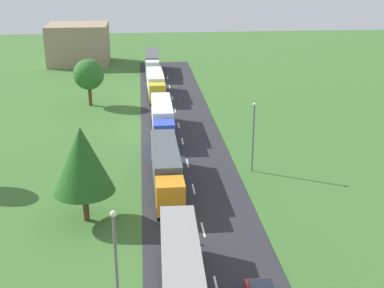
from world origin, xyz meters
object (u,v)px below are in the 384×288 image
Objects in this scene: truck_fourth at (156,83)px; distant_building at (79,44)px; truck_third at (162,117)px; lamppost_second at (253,133)px; tree_oak at (89,75)px; lamppost_lead at (117,276)px; truck_second at (166,167)px; truck_fifth at (152,62)px; tree_maple at (82,160)px; truck_lead at (182,278)px.

truck_fourth is 1.00× the size of distant_building.
truck_third is 15.95m from lamppost_second.
distant_building is at bearing 98.63° from tree_oak.
lamppost_lead is 0.73× the size of distant_building.
truck_second reaches higher than truck_third.
truck_fifth is 2.08× the size of tree_oak.
truck_fourth is 0.83× the size of truck_fifth.
truck_third is (0.32, 16.53, -0.04)m from truck_second.
tree_maple is at bearing -83.58° from distant_building.
truck_lead is at bearing -78.45° from tree_oak.
lamppost_lead is 1.06× the size of tree_maple.
lamppost_lead reaches higher than truck_fourth.
truck_lead is 1.60× the size of lamppost_lead.
truck_lead reaches higher than truck_fourth.
truck_lead is 14.75m from tree_maple.
truck_third is 1.56× the size of tree_maple.
distant_building is at bearing 97.49° from lamppost_lead.
truck_second is at bearing 80.28° from lamppost_lead.
truck_lead is 23.53m from lamppost_second.
truck_second is 35.14m from truck_fourth.
lamppost_second is at bearing -56.26° from truck_third.
tree_oak is at bearing 101.55° from truck_lead.
truck_fourth is 17.05m from truck_fifth.
truck_lead is 2.01× the size of tree_oak.
truck_lead is at bearing -59.87° from tree_maple.
tree_oak reaches higher than truck_lead.
tree_oak is (-19.04, 27.41, 0.54)m from lamppost_second.
lamppost_lead is (-3.67, -73.86, 2.70)m from truck_fifth.
tree_maple is (-16.23, -9.22, 1.35)m from lamppost_second.
truck_second is 1.86× the size of lamppost_second.
truck_fourth is 1.45× the size of tree_maple.
lamppost_lead reaches higher than lamppost_second.
truck_fifth is at bearing 87.16° from lamppost_lead.
tree_oak is at bearing 96.76° from lamppost_lead.
truck_second is 9.91m from lamppost_second.
truck_fourth is at bearing 90.83° from truck_third.
truck_third is at bearing -54.27° from tree_oak.
truck_third is at bearing 123.74° from lamppost_second.
truck_third is at bearing -89.17° from truck_fourth.
lamppost_lead is 1.19× the size of lamppost_second.
truck_fifth is at bearing 83.05° from tree_maple.
truck_fifth is at bearing 100.62° from lamppost_second.
lamppost_lead reaches higher than truck_fifth.
lamppost_second reaches higher than truck_fifth.
truck_lead is at bearing -79.62° from distant_building.
tree_oak reaches higher than truck_second.
truck_third is 1.86× the size of tree_oak.
tree_oak is (-10.25, 14.25, 2.56)m from truck_third.
truck_fourth is at bearing 105.91° from lamppost_second.
truck_fifth is (-0.10, 17.05, 0.08)m from truck_fourth.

